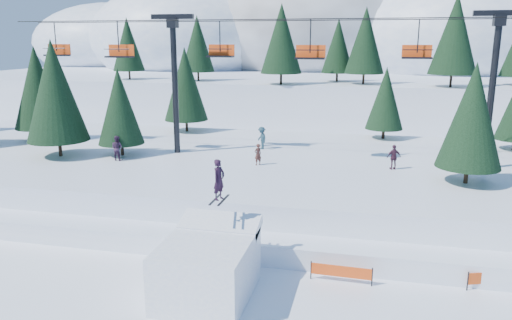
% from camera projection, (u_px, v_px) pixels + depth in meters
% --- Properties ---
extents(ground, '(160.00, 160.00, 0.00)m').
position_uv_depth(ground, '(222.00, 319.00, 20.05)').
color(ground, white).
rests_on(ground, ground).
extents(mid_shelf, '(70.00, 22.00, 2.50)m').
position_uv_depth(mid_shelf, '(292.00, 175.00, 36.81)').
color(mid_shelf, white).
rests_on(mid_shelf, ground).
extents(berm, '(70.00, 6.00, 1.10)m').
position_uv_depth(berm, '(264.00, 234.00, 27.50)').
color(berm, white).
rests_on(berm, ground).
extents(mountain_ridge, '(119.00, 60.80, 26.46)m').
position_uv_depth(mountain_ridge, '(314.00, 48.00, 88.40)').
color(mountain_ridge, white).
rests_on(mountain_ridge, ground).
extents(jump_kicker, '(3.74, 5.09, 5.80)m').
position_uv_depth(jump_kicker, '(208.00, 265.00, 21.73)').
color(jump_kicker, white).
rests_on(jump_kicker, ground).
extents(chairlift, '(46.00, 3.21, 10.28)m').
position_uv_depth(chairlift, '(306.00, 64.00, 34.78)').
color(chairlift, black).
rests_on(chairlift, mid_shelf).
extents(conifer_stand, '(63.70, 16.91, 8.92)m').
position_uv_depth(conifer_stand, '(275.00, 97.00, 36.77)').
color(conifer_stand, black).
rests_on(conifer_stand, mid_shelf).
extents(distant_skiers, '(29.42, 7.21, 1.80)m').
position_uv_depth(distant_skiers, '(291.00, 147.00, 36.36)').
color(distant_skiers, '#1A2F28').
rests_on(distant_skiers, mid_shelf).
extents(banner_near, '(2.86, 0.15, 0.90)m').
position_uv_depth(banner_near, '(341.00, 272.00, 23.00)').
color(banner_near, black).
rests_on(banner_near, ground).
extents(banner_far, '(2.68, 1.05, 0.90)m').
position_uv_depth(banner_far, '(497.00, 277.00, 22.44)').
color(banner_far, black).
rests_on(banner_far, ground).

